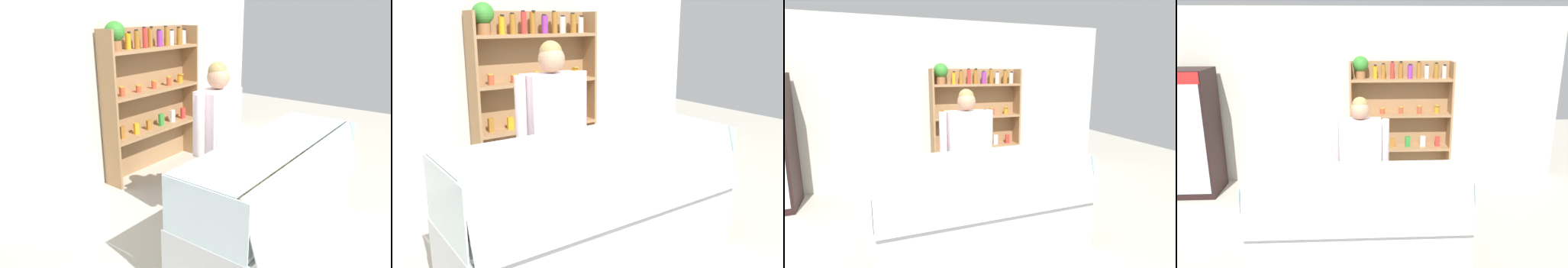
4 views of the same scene
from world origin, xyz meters
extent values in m
plane|color=#B7B2A3|center=(0.00, 0.00, 0.00)|extent=(12.00, 12.00, 0.00)
cube|color=beige|center=(0.00, 2.29, 1.35)|extent=(6.80, 0.10, 2.70)
cube|color=#9E754C|center=(0.84, 2.19, 0.96)|extent=(1.56, 0.02, 1.91)
cube|color=#9E754C|center=(0.08, 2.05, 0.96)|extent=(0.03, 0.28, 1.91)
cube|color=#9E754C|center=(1.61, 2.05, 0.96)|extent=(0.03, 0.28, 1.91)
cube|color=#9E754C|center=(0.84, 2.05, 0.57)|extent=(1.50, 0.28, 0.04)
cube|color=#9E754C|center=(0.84, 2.05, 1.11)|extent=(1.50, 0.28, 0.04)
cube|color=#9E754C|center=(0.84, 2.05, 1.64)|extent=(1.50, 0.28, 0.04)
cylinder|color=#996038|center=(0.23, 2.05, 1.72)|extent=(0.14, 0.14, 0.12)
sphere|color=#36852D|center=(0.23, 2.05, 1.88)|extent=(0.23, 0.23, 0.23)
cylinder|color=orange|center=(0.45, 2.07, 1.76)|extent=(0.07, 0.07, 0.19)
cylinder|color=black|center=(0.45, 2.05, 1.86)|extent=(0.04, 0.04, 0.02)
cylinder|color=#9E6623|center=(0.57, 2.05, 1.77)|extent=(0.07, 0.07, 0.21)
cylinder|color=black|center=(0.57, 2.05, 1.88)|extent=(0.04, 0.04, 0.02)
cylinder|color=red|center=(0.70, 2.04, 1.78)|extent=(0.06, 0.06, 0.24)
cylinder|color=black|center=(0.70, 2.05, 1.91)|extent=(0.04, 0.04, 0.02)
cylinder|color=#9E6623|center=(0.83, 2.08, 1.78)|extent=(0.06, 0.06, 0.24)
cylinder|color=black|center=(0.83, 2.05, 1.91)|extent=(0.04, 0.04, 0.02)
cylinder|color=purple|center=(0.97, 2.04, 1.76)|extent=(0.08, 0.08, 0.20)
cylinder|color=black|center=(0.97, 2.05, 1.87)|extent=(0.05, 0.05, 0.02)
cylinder|color=#9E6623|center=(1.10, 2.03, 1.78)|extent=(0.06, 0.06, 0.24)
cylinder|color=black|center=(1.10, 2.05, 1.91)|extent=(0.04, 0.04, 0.02)
cylinder|color=silver|center=(1.22, 2.06, 1.76)|extent=(0.07, 0.07, 0.19)
cylinder|color=black|center=(1.22, 2.05, 1.86)|extent=(0.05, 0.05, 0.02)
cylinder|color=#9E6623|center=(1.36, 2.04, 1.77)|extent=(0.07, 0.07, 0.22)
cylinder|color=black|center=(1.36, 2.05, 1.89)|extent=(0.05, 0.05, 0.02)
cylinder|color=silver|center=(1.49, 2.07, 1.76)|extent=(0.07, 0.07, 0.19)
cylinder|color=black|center=(1.49, 2.05, 1.86)|extent=(0.05, 0.05, 0.02)
cylinder|color=#BF4C2D|center=(0.28, 2.03, 1.18)|extent=(0.07, 0.07, 0.11)
cylinder|color=gold|center=(0.28, 2.05, 1.24)|extent=(0.07, 0.07, 0.01)
cylinder|color=#BF4C2D|center=(0.56, 2.05, 1.17)|extent=(0.07, 0.07, 0.08)
cylinder|color=gold|center=(0.56, 2.05, 1.21)|extent=(0.07, 0.07, 0.01)
cylinder|color=#BF4C2D|center=(0.85, 2.05, 1.18)|extent=(0.07, 0.07, 0.10)
cylinder|color=gold|center=(0.85, 2.05, 1.23)|extent=(0.07, 0.07, 0.01)
cylinder|color=#BF4C2D|center=(1.13, 2.04, 1.18)|extent=(0.07, 0.07, 0.11)
cylinder|color=gold|center=(1.13, 2.05, 1.24)|extent=(0.07, 0.07, 0.01)
cylinder|color=orange|center=(1.40, 2.07, 1.18)|extent=(0.07, 0.07, 0.11)
cylinder|color=gold|center=(1.40, 2.05, 1.25)|extent=(0.08, 0.08, 0.01)
cube|color=#9E6623|center=(0.25, 2.05, 0.67)|extent=(0.06, 0.04, 0.16)
cube|color=orange|center=(0.49, 2.05, 0.66)|extent=(0.07, 0.04, 0.14)
cube|color=#9E6623|center=(0.73, 2.05, 0.66)|extent=(0.08, 0.05, 0.13)
cube|color=#2D8C38|center=(0.96, 2.05, 0.68)|extent=(0.08, 0.05, 0.17)
cube|color=silver|center=(1.20, 2.05, 0.68)|extent=(0.08, 0.04, 0.17)
cube|color=red|center=(1.43, 2.05, 0.67)|extent=(0.07, 0.04, 0.16)
cube|color=silver|center=(0.17, -0.06, 0.28)|extent=(2.21, 0.76, 0.55)
cube|color=white|center=(0.17, -0.06, 0.57)|extent=(2.15, 0.70, 0.03)
cube|color=silver|center=(0.17, -0.41, 0.78)|extent=(2.17, 0.16, 0.47)
cube|color=silver|center=(0.17, -0.01, 1.00)|extent=(2.17, 0.60, 0.01)
cube|color=silver|center=(-0.93, -0.06, 0.78)|extent=(0.01, 0.72, 0.45)
cube|color=silver|center=(1.26, -0.06, 0.78)|extent=(0.01, 0.72, 0.45)
cube|color=tan|center=(-0.76, 0.03, 0.61)|extent=(0.16, 0.11, 0.05)
cube|color=white|center=(-0.76, -0.19, 0.61)|extent=(0.05, 0.03, 0.02)
cube|color=beige|center=(-0.53, 0.03, 0.61)|extent=(0.16, 0.13, 0.05)
cube|color=white|center=(-0.53, -0.19, 0.61)|extent=(0.05, 0.03, 0.02)
cube|color=beige|center=(-0.30, 0.03, 0.61)|extent=(0.16, 0.13, 0.05)
cube|color=white|center=(-0.30, -0.19, 0.61)|extent=(0.05, 0.03, 0.02)
cube|color=beige|center=(-0.06, 0.03, 0.61)|extent=(0.16, 0.14, 0.06)
cube|color=white|center=(-0.06, -0.19, 0.61)|extent=(0.05, 0.03, 0.02)
cube|color=beige|center=(0.17, 0.03, 0.61)|extent=(0.16, 0.12, 0.06)
cube|color=white|center=(0.17, -0.19, 0.61)|extent=(0.05, 0.03, 0.02)
cube|color=tan|center=(0.40, 0.03, 0.61)|extent=(0.16, 0.13, 0.05)
cube|color=white|center=(0.40, -0.19, 0.61)|extent=(0.05, 0.03, 0.02)
cube|color=tan|center=(0.63, 0.03, 0.61)|extent=(0.17, 0.13, 0.05)
cube|color=white|center=(0.63, -0.19, 0.61)|extent=(0.05, 0.03, 0.02)
cube|color=tan|center=(0.86, 0.03, 0.61)|extent=(0.17, 0.12, 0.04)
cube|color=white|center=(0.86, -0.19, 0.61)|extent=(0.05, 0.03, 0.02)
cube|color=tan|center=(1.10, 0.03, 0.61)|extent=(0.17, 0.13, 0.06)
cube|color=white|center=(1.10, -0.19, 0.61)|extent=(0.05, 0.03, 0.02)
cylinder|color=#A35B4C|center=(-0.76, -0.17, 0.65)|extent=(0.20, 0.15, 0.12)
cylinder|color=tan|center=(-0.54, -0.17, 0.65)|extent=(0.18, 0.14, 0.13)
cylinder|color=white|center=(0.72, -0.15, 0.69)|extent=(0.07, 0.07, 0.20)
cylinder|color=white|center=(0.82, -0.15, 0.68)|extent=(0.07, 0.07, 0.19)
cylinder|color=#4C4233|center=(0.09, 0.60, 0.38)|extent=(0.13, 0.13, 0.77)
cylinder|color=#4C4233|center=(0.30, 0.60, 0.38)|extent=(0.13, 0.13, 0.77)
cube|color=silver|center=(0.20, 0.60, 1.08)|extent=(0.48, 0.24, 0.63)
cube|color=white|center=(0.20, 0.47, 0.74)|extent=(0.40, 0.01, 1.18)
cylinder|color=silver|center=(-0.09, 0.60, 1.11)|extent=(0.09, 0.09, 0.57)
cylinder|color=silver|center=(0.49, 0.60, 1.11)|extent=(0.09, 0.09, 0.57)
sphere|color=tan|center=(0.20, 0.60, 1.51)|extent=(0.22, 0.22, 0.22)
sphere|color=#997A47|center=(0.20, 0.61, 1.57)|extent=(0.18, 0.18, 0.18)
camera|label=1|loc=(-2.74, -1.39, 2.11)|focal=35.00mm
camera|label=2|loc=(-1.59, -2.44, 1.82)|focal=40.00mm
camera|label=3|loc=(-0.89, -2.83, 1.84)|focal=28.00mm
camera|label=4|loc=(0.13, -3.60, 2.44)|focal=35.00mm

